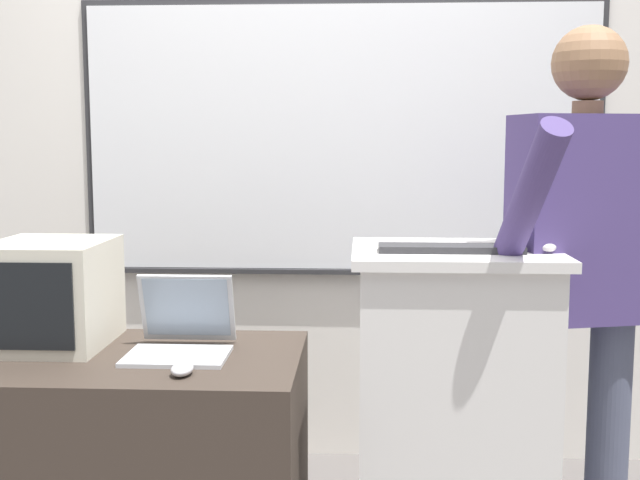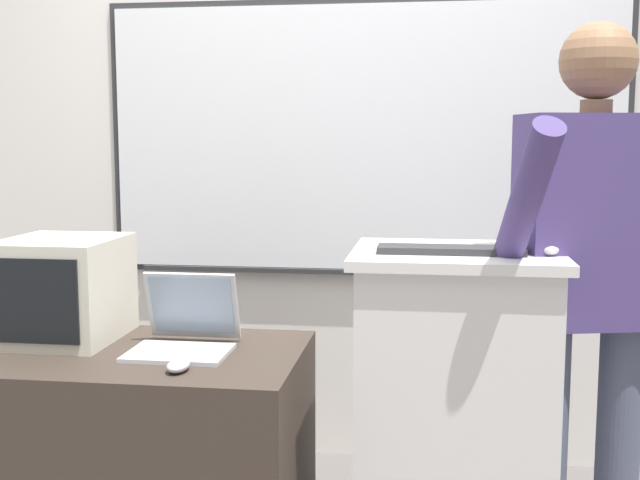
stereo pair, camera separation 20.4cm
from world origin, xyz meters
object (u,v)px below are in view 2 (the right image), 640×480
Objects in this scene: lectern_podium at (453,421)px; crt_monitor at (63,289)px; laptop at (186,327)px; person_presenter at (590,271)px; wireless_keyboard at (451,250)px; side_desk at (142,464)px; computer_mouse_by_keyboard at (549,249)px; computer_mouse_by_laptop at (178,366)px.

lectern_podium is 1.30m from crt_monitor.
laptop is 0.75× the size of crt_monitor.
wireless_keyboard is (-0.41, -0.11, 0.07)m from person_presenter.
person_presenter reaches higher than laptop.
side_desk is at bearing -159.73° from laptop.
computer_mouse_by_keyboard reaches higher than wireless_keyboard.
wireless_keyboard is at bearing 15.23° from computer_mouse_by_laptop.
computer_mouse_by_keyboard reaches higher than laptop.
crt_monitor is at bearing 176.44° from computer_mouse_by_keyboard.
person_presenter reaches higher than lectern_podium.
crt_monitor reaches higher than side_desk.
computer_mouse_by_laptop is at bearing -77.77° from laptop.
lectern_podium is 0.60m from person_presenter.
computer_mouse_by_laptop is (0.19, -0.20, 0.38)m from side_desk.
side_desk is 0.47m from computer_mouse_by_laptop.
computer_mouse_by_keyboard is at bearing -1.84° from laptop.
crt_monitor reaches higher than lectern_podium.
side_desk is at bearing -179.28° from computer_mouse_by_keyboard.
side_desk is at bearing -175.60° from lectern_podium.
lectern_podium is 0.61× the size of person_presenter.
computer_mouse_by_laptop is 1.00× the size of computer_mouse_by_keyboard.
laptop is at bearing -7.84° from crt_monitor.
lectern_podium is at bearing -1.61° from crt_monitor.
person_presenter is 1.22m from computer_mouse_by_laptop.
wireless_keyboard is at bearing -3.01° from laptop.
laptop is 3.04× the size of computer_mouse_by_keyboard.
lectern_podium reaches higher than laptop.
lectern_podium is 0.86m from laptop.
computer_mouse_by_keyboard reaches higher than computer_mouse_by_laptop.
computer_mouse_by_laptop is at bearing -160.64° from lectern_podium.
person_presenter reaches higher than side_desk.
side_desk is 1.16m from wireless_keyboard.
crt_monitor is at bearing 178.39° from lectern_podium.
person_presenter is 16.96× the size of computer_mouse_by_keyboard.
computer_mouse_by_keyboard is 0.25× the size of crt_monitor.
computer_mouse_by_laptop is (-0.75, -0.20, -0.31)m from wireless_keyboard.
person_presenter is (1.34, 0.12, 0.62)m from side_desk.
side_desk is at bearing 133.76° from computer_mouse_by_laptop.
lectern_podium is 0.97m from side_desk.
crt_monitor is (-1.50, 0.09, -0.17)m from computer_mouse_by_keyboard.
computer_mouse_by_keyboard is (1.21, 0.02, 0.70)m from side_desk.
computer_mouse_by_keyboard is (1.07, -0.03, 0.27)m from laptop.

